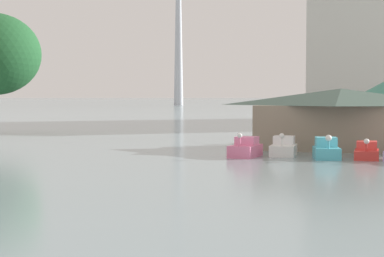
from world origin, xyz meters
name	(u,v)px	position (x,y,z in m)	size (l,w,h in m)	color
pedal_boat_pink	(246,149)	(9.03, 37.95, 0.54)	(1.89, 3.04, 1.65)	pink
pedal_boat_white	(284,148)	(11.35, 39.42, 0.54)	(1.77, 2.87, 1.60)	white
pedal_boat_cyan	(326,150)	(14.33, 38.17, 0.56)	(2.05, 2.77, 1.62)	#4CB7CC
pedal_boat_red	(367,152)	(16.82, 38.89, 0.45)	(1.55, 2.89, 1.39)	red
boathouse	(341,118)	(14.70, 45.88, 2.42)	(13.26, 7.78, 4.63)	gray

